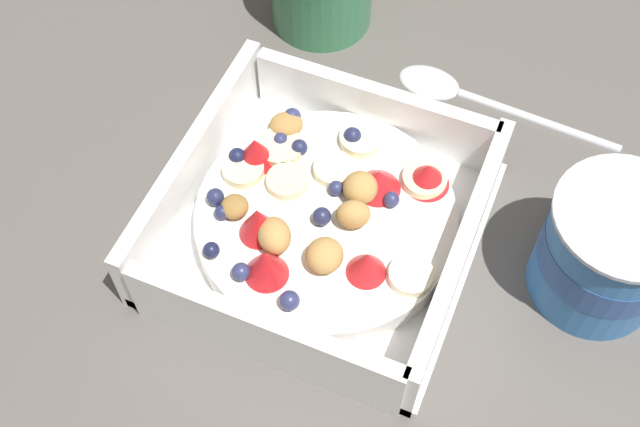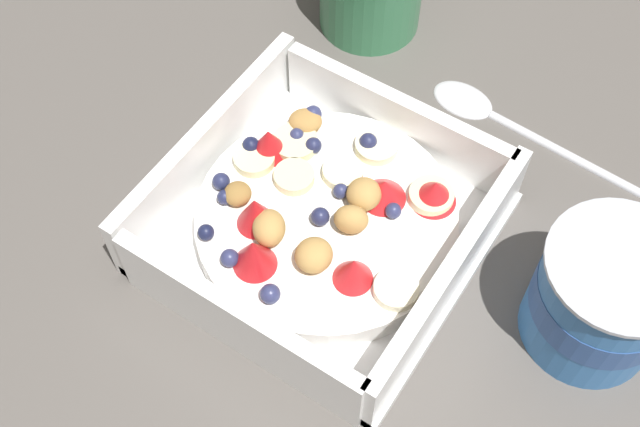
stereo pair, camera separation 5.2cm
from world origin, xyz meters
TOP-DOWN VIEW (x-y plane):
  - ground_plane at (0.00, 0.00)m, footprint 2.40×2.40m
  - fruit_bowl at (0.00, -0.00)m, footprint 0.19×0.19m
  - spoon at (-0.16, 0.05)m, footprint 0.03×0.17m
  - yogurt_cup at (-0.03, 0.17)m, footprint 0.09×0.09m

SIDE VIEW (x-z plane):
  - ground_plane at x=0.00m, z-range 0.00..0.00m
  - spoon at x=-0.16m, z-range 0.00..0.01m
  - fruit_bowl at x=0.00m, z-range -0.01..0.05m
  - yogurt_cup at x=-0.03m, z-range 0.00..0.08m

